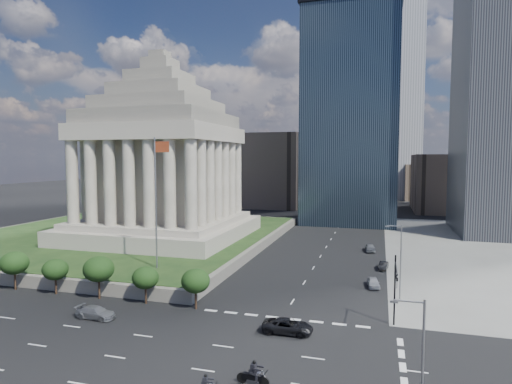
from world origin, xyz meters
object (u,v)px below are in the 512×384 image
at_px(street_lamp_south, 420,367).
at_px(suv_grey, 96,312).
at_px(war_memorial, 162,145).
at_px(street_lamp_north, 399,257).
at_px(parked_sedan_near, 373,282).
at_px(parked_sedan_mid, 383,266).
at_px(flagpole, 157,195).
at_px(pickup_truck, 288,326).
at_px(motorcycle_lead, 253,373).
at_px(parked_sedan_far, 370,248).
at_px(traffic_signal_ne, 395,284).

relative_size(street_lamp_south, suv_grey, 2.06).
relative_size(war_memorial, street_lamp_north, 3.90).
xyz_separation_m(parked_sedan_near, parked_sedan_mid, (1.46, 10.73, -0.06)).
relative_size(war_memorial, parked_sedan_mid, 10.25).
xyz_separation_m(flagpole, street_lamp_north, (35.16, 1.00, -7.45)).
relative_size(pickup_truck, parked_sedan_mid, 1.43).
relative_size(flagpole, parked_sedan_near, 4.93).
height_order(war_memorial, parked_sedan_near, war_memorial).
bearing_deg(pickup_truck, motorcycle_lead, 175.26).
bearing_deg(parked_sedan_far, parked_sedan_near, -93.25).
xyz_separation_m(street_lamp_south, pickup_truck, (-11.83, 16.00, -4.91)).
relative_size(war_memorial, street_lamp_south, 3.90).
height_order(traffic_signal_ne, parked_sedan_far, traffic_signal_ne).
bearing_deg(traffic_signal_ne, street_lamp_south, -87.59).
bearing_deg(parked_sedan_far, street_lamp_north, -87.17).
bearing_deg(parked_sedan_far, war_memorial, -177.85).
height_order(street_lamp_south, parked_sedan_far, street_lamp_south).
height_order(suv_grey, parked_sedan_far, parked_sedan_far).
distance_m(street_lamp_north, parked_sedan_far, 29.65).
height_order(parked_sedan_near, parked_sedan_mid, parked_sedan_near).
distance_m(pickup_truck, suv_grey, 22.55).
xyz_separation_m(flagpole, pickup_truck, (23.33, -14.00, -12.36)).
distance_m(suv_grey, parked_sedan_near, 37.84).
xyz_separation_m(war_memorial, flagpole, (12.17, -24.00, -8.29)).
bearing_deg(street_lamp_south, parked_sedan_far, 94.13).
bearing_deg(traffic_signal_ne, flagpole, 163.29).
relative_size(flagpole, street_lamp_south, 2.00).
bearing_deg(suv_grey, parked_sedan_near, -52.85).
height_order(pickup_truck, parked_sedan_mid, pickup_truck).
bearing_deg(street_lamp_south, motorcycle_lead, 158.62).
relative_size(flagpole, pickup_truck, 3.67).
height_order(flagpole, traffic_signal_ne, flagpole).
relative_size(pickup_truck, suv_grey, 1.12).
xyz_separation_m(pickup_truck, parked_sedan_mid, (10.00, 30.29, -0.13)).
distance_m(war_memorial, parked_sedan_mid, 50.61).
xyz_separation_m(war_memorial, pickup_truck, (35.50, -38.00, -20.64)).
xyz_separation_m(war_memorial, street_lamp_south, (47.33, -54.00, -15.74)).
distance_m(flagpole, pickup_truck, 29.88).
height_order(war_memorial, parked_sedan_mid, war_memorial).
xyz_separation_m(traffic_signal_ne, pickup_truck, (-11.00, -3.70, -4.49)).
bearing_deg(parked_sedan_near, street_lamp_south, -91.67).
bearing_deg(motorcycle_lead, pickup_truck, 91.81).
bearing_deg(street_lamp_north, suv_grey, -153.38).
height_order(street_lamp_north, motorcycle_lead, street_lamp_north).
relative_size(parked_sedan_mid, parked_sedan_far, 0.83).
relative_size(war_memorial, flagpole, 1.95).
bearing_deg(war_memorial, traffic_signal_ne, -36.42).
bearing_deg(war_memorial, motorcycle_lead, -54.59).
xyz_separation_m(flagpole, parked_sedan_mid, (33.33, 16.29, -12.49)).
bearing_deg(traffic_signal_ne, parked_sedan_far, 94.97).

